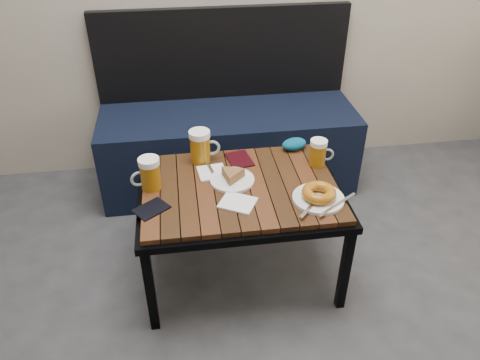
{
  "coord_description": "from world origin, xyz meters",
  "views": [
    {
      "loc": [
        -0.06,
        -0.55,
        1.58
      ],
      "look_at": [
        0.17,
        1.01,
        0.5
      ],
      "focal_mm": 35.0,
      "sensor_mm": 36.0,
      "label": 1
    }
  ],
  "objects": [
    {
      "name": "napkin_right",
      "position": [
        0.14,
        0.89,
        0.48
      ],
      "size": [
        0.17,
        0.16,
        0.01
      ],
      "rotation": [
        0.0,
        0.0,
        -0.51
      ],
      "color": "white",
      "rests_on": "cafe_table"
    },
    {
      "name": "beer_mug_centre",
      "position": [
        0.03,
        1.23,
        0.55
      ],
      "size": [
        0.14,
        0.09,
        0.15
      ],
      "rotation": [
        0.0,
        0.0,
        0.03
      ],
      "color": "#995F0C",
      "rests_on": "cafe_table"
    },
    {
      "name": "knit_pouch",
      "position": [
        0.46,
        1.27,
        0.5
      ],
      "size": [
        0.14,
        0.11,
        0.05
      ],
      "primitive_type": "ellipsoid",
      "rotation": [
        0.0,
        0.0,
        0.28
      ],
      "color": "navy",
      "rests_on": "cafe_table"
    },
    {
      "name": "bench",
      "position": [
        0.21,
        1.76,
        0.27
      ],
      "size": [
        1.4,
        0.5,
        0.95
      ],
      "color": "black",
      "rests_on": "ground"
    },
    {
      "name": "beer_mug_right",
      "position": [
        0.53,
        1.13,
        0.53
      ],
      "size": [
        0.11,
        0.08,
        0.12
      ],
      "rotation": [
        0.0,
        0.0,
        -0.16
      ],
      "color": "#995F0C",
      "rests_on": "cafe_table"
    },
    {
      "name": "beer_mug_left",
      "position": [
        -0.19,
        1.05,
        0.54
      ],
      "size": [
        0.13,
        0.1,
        0.14
      ],
      "rotation": [
        0.0,
        0.0,
        3.43
      ],
      "color": "#995F0C",
      "rests_on": "cafe_table"
    },
    {
      "name": "passport_burgundy",
      "position": [
        0.19,
        1.21,
        0.48
      ],
      "size": [
        0.12,
        0.16,
        0.01
      ],
      "primitive_type": "cube",
      "rotation": [
        0.0,
        0.0,
        0.19
      ],
      "color": "black",
      "rests_on": "cafe_table"
    },
    {
      "name": "passport_navy",
      "position": [
        -0.19,
        0.9,
        0.47
      ],
      "size": [
        0.15,
        0.15,
        0.01
      ],
      "primitive_type": "cube",
      "rotation": [
        0.0,
        0.0,
        -0.93
      ],
      "color": "black",
      "rests_on": "cafe_table"
    },
    {
      "name": "plate_pie",
      "position": [
        0.14,
        1.05,
        0.49
      ],
      "size": [
        0.19,
        0.19,
        0.05
      ],
      "color": "white",
      "rests_on": "cafe_table"
    },
    {
      "name": "cafe_table",
      "position": [
        0.17,
        1.01,
        0.43
      ],
      "size": [
        0.84,
        0.62,
        0.47
      ],
      "color": "black",
      "rests_on": "ground"
    },
    {
      "name": "napkin_left",
      "position": [
        0.06,
        1.12,
        0.48
      ],
      "size": [
        0.13,
        0.16,
        0.01
      ],
      "rotation": [
        0.0,
        0.0,
        0.11
      ],
      "color": "white",
      "rests_on": "cafe_table"
    },
    {
      "name": "plate_bagel",
      "position": [
        0.46,
        0.87,
        0.5
      ],
      "size": [
        0.26,
        0.23,
        0.06
      ],
      "color": "white",
      "rests_on": "cafe_table"
    }
  ]
}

